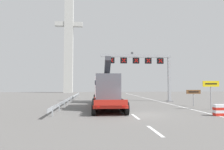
{
  "coord_description": "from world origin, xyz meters",
  "views": [
    {
      "loc": [
        -3.77,
        -16.35,
        2.45
      ],
      "look_at": [
        -1.26,
        9.4,
        3.79
      ],
      "focal_mm": 31.51,
      "sensor_mm": 36.0,
      "label": 1
    }
  ],
  "objects_px": {
    "overhead_lane_gantry": "(145,63)",
    "heavy_haul_truck_red": "(106,89)",
    "exit_sign_yellow": "(211,87)",
    "tourist_info_sign_brown": "(193,94)",
    "crash_barrier_striped": "(220,110)",
    "bridge_pylon_distant": "(69,36)"
  },
  "relations": [
    {
      "from": "heavy_haul_truck_red",
      "to": "exit_sign_yellow",
      "type": "relative_size",
      "value": 4.89
    },
    {
      "from": "overhead_lane_gantry",
      "to": "heavy_haul_truck_red",
      "type": "xyz_separation_m",
      "value": [
        -6.37,
        -5.53,
        -3.76
      ]
    },
    {
      "from": "heavy_haul_truck_red",
      "to": "tourist_info_sign_brown",
      "type": "relative_size",
      "value": 7.4
    },
    {
      "from": "bridge_pylon_distant",
      "to": "crash_barrier_striped",
      "type": "bearing_deg",
      "value": -70.05
    },
    {
      "from": "crash_barrier_striped",
      "to": "exit_sign_yellow",
      "type": "bearing_deg",
      "value": 66.45
    },
    {
      "from": "heavy_haul_truck_red",
      "to": "crash_barrier_striped",
      "type": "bearing_deg",
      "value": -44.25
    },
    {
      "from": "overhead_lane_gantry",
      "to": "heavy_haul_truck_red",
      "type": "height_order",
      "value": "overhead_lane_gantry"
    },
    {
      "from": "exit_sign_yellow",
      "to": "bridge_pylon_distant",
      "type": "xyz_separation_m",
      "value": [
        -19.8,
        46.35,
        16.36
      ]
    },
    {
      "from": "heavy_haul_truck_red",
      "to": "bridge_pylon_distant",
      "type": "relative_size",
      "value": 0.39
    },
    {
      "from": "exit_sign_yellow",
      "to": "crash_barrier_striped",
      "type": "distance_m",
      "value": 4.44
    },
    {
      "from": "bridge_pylon_distant",
      "to": "exit_sign_yellow",
      "type": "bearing_deg",
      "value": -66.87
    },
    {
      "from": "tourist_info_sign_brown",
      "to": "overhead_lane_gantry",
      "type": "bearing_deg",
      "value": 117.56
    },
    {
      "from": "overhead_lane_gantry",
      "to": "bridge_pylon_distant",
      "type": "distance_m",
      "value": 41.47
    },
    {
      "from": "exit_sign_yellow",
      "to": "crash_barrier_striped",
      "type": "relative_size",
      "value": 2.81
    },
    {
      "from": "crash_barrier_striped",
      "to": "bridge_pylon_distant",
      "type": "bearing_deg",
      "value": 109.95
    },
    {
      "from": "overhead_lane_gantry",
      "to": "bridge_pylon_distant",
      "type": "height_order",
      "value": "bridge_pylon_distant"
    },
    {
      "from": "tourist_info_sign_brown",
      "to": "bridge_pylon_distant",
      "type": "height_order",
      "value": "bridge_pylon_distant"
    },
    {
      "from": "overhead_lane_gantry",
      "to": "crash_barrier_striped",
      "type": "distance_m",
      "value": 15.13
    },
    {
      "from": "exit_sign_yellow",
      "to": "overhead_lane_gantry",
      "type": "bearing_deg",
      "value": 110.97
    },
    {
      "from": "overhead_lane_gantry",
      "to": "crash_barrier_striped",
      "type": "relative_size",
      "value": 10.72
    },
    {
      "from": "exit_sign_yellow",
      "to": "tourist_info_sign_brown",
      "type": "xyz_separation_m",
      "value": [
        -0.2,
        3.1,
        -0.75
      ]
    },
    {
      "from": "tourist_info_sign_brown",
      "to": "heavy_haul_truck_red",
      "type": "bearing_deg",
      "value": 170.87
    }
  ]
}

